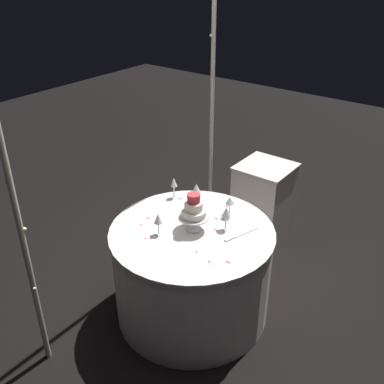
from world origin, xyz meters
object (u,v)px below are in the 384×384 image
side_table (263,202)px  cake_knife (240,235)px  wine_glass_2 (230,201)px  main_table (192,272)px  wine_glass_0 (158,219)px  wine_glass_3 (174,183)px  tiered_cake (193,210)px  decorative_arch (131,103)px  wine_glass_4 (196,189)px  wine_glass_1 (226,213)px

side_table → cake_knife: size_ratio=2.60×
side_table → wine_glass_2: (-0.90, -0.19, 0.48)m
main_table → cake_knife: (0.15, -0.30, 0.37)m
wine_glass_2 → wine_glass_0: bearing=152.0°
side_table → wine_glass_3: wine_glass_3 is taller
tiered_cake → wine_glass_3: bearing=55.6°
decorative_arch → wine_glass_2: decorative_arch is taller
main_table → wine_glass_2: 0.59m
wine_glass_3 → main_table: bearing=-125.9°
side_table → wine_glass_3: (-0.92, 0.31, 0.48)m
decorative_arch → tiered_cake: bearing=-88.1°
wine_glass_4 → tiered_cake: bearing=-146.6°
main_table → wine_glass_0: wine_glass_0 is taller
wine_glass_0 → wine_glass_1: 0.47m
decorative_arch → wine_glass_3: (0.29, -0.12, -0.69)m
wine_glass_0 → cake_knife: 0.56m
side_table → cake_knife: 1.18m
decorative_arch → side_table: decorative_arch is taller
main_table → wine_glass_4: bearing=32.3°
decorative_arch → main_table: bearing=-90.1°
tiered_cake → wine_glass_2: (0.30, -0.11, -0.03)m
tiered_cake → wine_glass_0: bearing=141.7°
wine_glass_3 → cake_knife: 0.72m
decorative_arch → wine_glass_2: size_ratio=14.99×
wine_glass_3 → cake_knife: (-0.14, -0.69, -0.12)m
wine_glass_3 → wine_glass_2: bearing=-87.0°
main_table → tiered_cake: (0.02, 0.00, 0.52)m
wine_glass_0 → wine_glass_2: size_ratio=1.01×
wine_glass_4 → cake_knife: 0.54m
side_table → wine_glass_4: 1.02m
wine_glass_1 → wine_glass_4: size_ratio=1.04×
main_table → cake_knife: bearing=-63.3°
decorative_arch → side_table: 1.74m
tiered_cake → wine_glass_1: tiered_cake is taller
wine_glass_0 → wine_glass_3: size_ratio=0.94×
side_table → wine_glass_1: bearing=-166.0°
cake_knife → wine_glass_1: bearing=85.9°
side_table → wine_glass_4: size_ratio=4.46×
tiered_cake → decorative_arch: bearing=91.9°
wine_glass_4 → cake_knife: (-0.17, -0.50, -0.12)m
wine_glass_0 → wine_glass_4: (0.49, 0.05, 0.01)m
wine_glass_1 → wine_glass_4: bearing=66.6°
wine_glass_0 → side_table: bearing=-2.8°
wine_glass_0 → wine_glass_4: bearing=5.6°
tiered_cake → wine_glass_4: (0.30, 0.20, -0.03)m
decorative_arch → wine_glass_4: decorative_arch is taller
wine_glass_2 → wine_glass_3: 0.50m
main_table → wine_glass_4: size_ratio=6.90×
cake_knife → tiered_cake: bearing=113.7°
decorative_arch → side_table: (1.21, -0.43, -1.17)m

